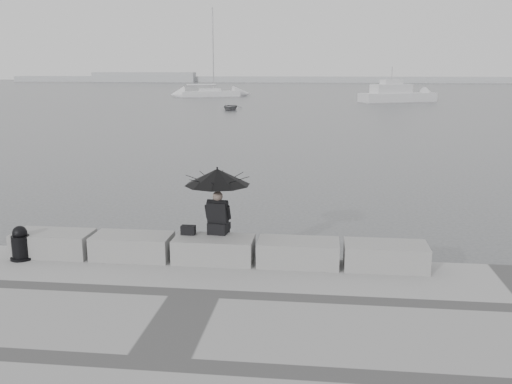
# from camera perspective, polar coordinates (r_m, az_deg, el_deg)

# --- Properties ---
(ground) EXTENTS (360.00, 360.00, 0.00)m
(ground) POSITION_cam_1_polar(r_m,az_deg,el_deg) (12.25, -3.77, -8.45)
(ground) COLOR #414345
(ground) RESTS_ON ground
(stone_block_far_left) EXTENTS (1.60, 0.80, 0.50)m
(stone_block_far_left) POSITION_cam_1_polar(r_m,az_deg,el_deg) (12.66, -19.58, -4.88)
(stone_block_far_left) COLOR gray
(stone_block_far_left) RESTS_ON promenade
(stone_block_left) EXTENTS (1.60, 0.80, 0.50)m
(stone_block_left) POSITION_cam_1_polar(r_m,az_deg,el_deg) (12.01, -12.25, -5.35)
(stone_block_left) COLOR gray
(stone_block_left) RESTS_ON promenade
(stone_block_centre) EXTENTS (1.60, 0.80, 0.50)m
(stone_block_centre) POSITION_cam_1_polar(r_m,az_deg,el_deg) (11.58, -4.23, -5.77)
(stone_block_centre) COLOR gray
(stone_block_centre) RESTS_ON promenade
(stone_block_right) EXTENTS (1.60, 0.80, 0.50)m
(stone_block_right) POSITION_cam_1_polar(r_m,az_deg,el_deg) (11.39, 4.25, -6.08)
(stone_block_right) COLOR gray
(stone_block_right) RESTS_ON promenade
(stone_block_far_right) EXTENTS (1.60, 0.80, 0.50)m
(stone_block_far_right) POSITION_cam_1_polar(r_m,az_deg,el_deg) (11.45, 12.83, -6.27)
(stone_block_far_right) COLOR gray
(stone_block_far_right) RESTS_ON promenade
(seated_person) EXTENTS (1.34, 1.34, 1.39)m
(seated_person) POSITION_cam_1_polar(r_m,az_deg,el_deg) (11.54, -3.89, 0.81)
(seated_person) COLOR black
(seated_person) RESTS_ON stone_block_centre
(bag) EXTENTS (0.29, 0.17, 0.19)m
(bag) POSITION_cam_1_polar(r_m,az_deg,el_deg) (11.75, -6.79, -3.80)
(bag) COLOR black
(bag) RESTS_ON stone_block_centre
(mooring_bollard) EXTENTS (0.45, 0.45, 0.71)m
(mooring_bollard) POSITION_cam_1_polar(r_m,az_deg,el_deg) (12.59, -22.46, -4.95)
(mooring_bollard) COLOR black
(mooring_bollard) RESTS_ON promenade
(distant_landmass) EXTENTS (180.00, 8.00, 2.80)m
(distant_landmass) POSITION_cam_1_polar(r_m,az_deg,el_deg) (166.11, 3.29, 11.20)
(distant_landmass) COLOR #A5A7AA
(distant_landmass) RESTS_ON ground
(sailboat_left) EXTENTS (8.98, 5.53, 12.90)m
(sailboat_left) POSITION_cam_1_polar(r_m,az_deg,el_deg) (86.56, -4.61, 9.83)
(sailboat_left) COLOR silver
(sailboat_left) RESTS_ON ground
(motor_cruiser) EXTENTS (10.13, 6.77, 4.50)m
(motor_cruiser) POSITION_cam_1_polar(r_m,az_deg,el_deg) (75.52, 13.98, 9.43)
(motor_cruiser) COLOR silver
(motor_cruiser) RESTS_ON ground
(dinghy) EXTENTS (3.37, 1.56, 0.56)m
(dinghy) POSITION_cam_1_polar(r_m,az_deg,el_deg) (59.55, -2.60, 8.48)
(dinghy) COLOR gray
(dinghy) RESTS_ON ground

